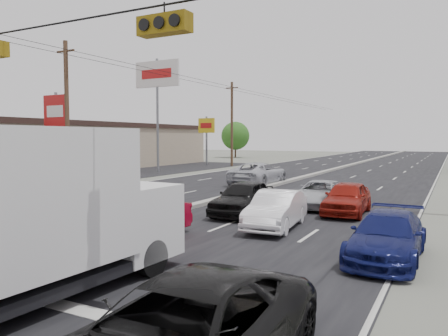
{
  "coord_description": "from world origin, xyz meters",
  "views": [
    {
      "loc": [
        11.21,
        -6.57,
        3.42
      ],
      "look_at": [
        3.01,
        8.84,
        2.2
      ],
      "focal_mm": 35.0,
      "sensor_mm": 36.0,
      "label": 1
    }
  ],
  "objects": [
    {
      "name": "red_sedan",
      "position": [
        2.1,
        4.48,
        0.73
      ],
      "size": [
        1.58,
        4.46,
        1.47
      ],
      "primitive_type": "imported",
      "rotation": [
        0.0,
        0.0,
        0.01
      ],
      "color": "#A00922",
      "rests_on": "ground"
    },
    {
      "name": "pole_sign_mid",
      "position": [
        -17.0,
        18.0,
        5.11
      ],
      "size": [
        2.6,
        0.25,
        7.0
      ],
      "color": "slate",
      "rests_on": "ground"
    },
    {
      "name": "oncoming_near",
      "position": [
        -5.32,
        10.96,
        0.75
      ],
      "size": [
        2.39,
        5.27,
        1.5
      ],
      "primitive_type": "imported",
      "rotation": [
        0.0,
        0.0,
        3.2
      ],
      "color": "black",
      "rests_on": "ground"
    },
    {
      "name": "utility_pole_left_b",
      "position": [
        -12.5,
        15.0,
        5.11
      ],
      "size": [
        1.6,
        0.3,
        10.0
      ],
      "color": "#422D1E",
      "rests_on": "ground"
    },
    {
      "name": "strip_mall",
      "position": [
        -26.0,
        25.0,
        2.3
      ],
      "size": [
        12.0,
        42.0,
        4.6
      ],
      "primitive_type": "cube",
      "color": "tan",
      "rests_on": "ground"
    },
    {
      "name": "road_surface",
      "position": [
        0.0,
        30.0,
        0.0
      ],
      "size": [
        20.0,
        160.0,
        0.02
      ],
      "primitive_type": "cube",
      "color": "black",
      "rests_on": "ground"
    },
    {
      "name": "queue_car_e",
      "position": [
        7.0,
        13.01,
        0.73
      ],
      "size": [
        1.85,
        4.32,
        1.45
      ],
      "primitive_type": "imported",
      "rotation": [
        0.0,
        0.0,
        0.03
      ],
      "color": "maroon",
      "rests_on": "ground"
    },
    {
      "name": "utility_pole_left_c",
      "position": [
        -12.5,
        40.0,
        5.11
      ],
      "size": [
        1.6,
        0.3,
        10.0
      ],
      "color": "#422D1E",
      "rests_on": "ground"
    },
    {
      "name": "pole_sign_far",
      "position": [
        -16.0,
        40.0,
        4.41
      ],
      "size": [
        2.2,
        0.25,
        6.0
      ],
      "color": "slate",
      "rests_on": "ground"
    },
    {
      "name": "queue_car_d",
      "position": [
        9.6,
        6.17,
        0.65
      ],
      "size": [
        1.87,
        4.51,
        1.3
      ],
      "primitive_type": "imported",
      "rotation": [
        0.0,
        0.0,
        -0.01
      ],
      "color": "#101652",
      "rests_on": "ground"
    },
    {
      "name": "box_truck",
      "position": [
        3.49,
        -0.55,
        1.86
      ],
      "size": [
        2.84,
        7.26,
        3.63
      ],
      "rotation": [
        0.0,
        0.0,
        -0.05
      ],
      "color": "black",
      "rests_on": "ground"
    },
    {
      "name": "queue_car_b",
      "position": [
        5.32,
        8.68,
        0.7
      ],
      "size": [
        1.88,
        4.35,
        1.39
      ],
      "primitive_type": "imported",
      "rotation": [
        0.0,
        0.0,
        0.1
      ],
      "color": "white",
      "rests_on": "ground"
    },
    {
      "name": "tree_left_far",
      "position": [
        -22.0,
        60.0,
        3.72
      ],
      "size": [
        4.8,
        4.8,
        6.12
      ],
      "color": "#382619",
      "rests_on": "ground"
    },
    {
      "name": "center_median",
      "position": [
        0.0,
        30.0,
        0.1
      ],
      "size": [
        0.5,
        160.0,
        0.2
      ],
      "primitive_type": "cube",
      "color": "gray",
      "rests_on": "ground"
    },
    {
      "name": "queue_car_c",
      "position": [
        5.41,
        14.4,
        0.64
      ],
      "size": [
        2.15,
        4.64,
        1.29
      ],
      "primitive_type": "imported",
      "rotation": [
        0.0,
        0.0,
        -0.0
      ],
      "color": "#B4B8BD",
      "rests_on": "ground"
    },
    {
      "name": "oncoming_far",
      "position": [
        -1.4,
        22.49,
        0.8
      ],
      "size": [
        2.76,
        5.83,
        1.61
      ],
      "primitive_type": "imported",
      "rotation": [
        0.0,
        0.0,
        3.13
      ],
      "color": "#B8B9C0",
      "rests_on": "ground"
    },
    {
      "name": "parking_lot",
      "position": [
        -17.0,
        25.0,
        0.0
      ],
      "size": [
        10.0,
        42.0,
        0.02
      ],
      "primitive_type": "cube",
      "color": "black",
      "rests_on": "ground"
    },
    {
      "name": "queue_car_a",
      "position": [
        3.0,
        10.7,
        0.76
      ],
      "size": [
        1.95,
        4.53,
        1.52
      ],
      "primitive_type": "imported",
      "rotation": [
        0.0,
        0.0,
        0.04
      ],
      "color": "black",
      "rests_on": "ground"
    },
    {
      "name": "pole_sign_billboard",
      "position": [
        -14.5,
        28.0,
        8.87
      ],
      "size": [
        5.0,
        0.25,
        11.0
      ],
      "color": "slate",
      "rests_on": "ground"
    }
  ]
}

